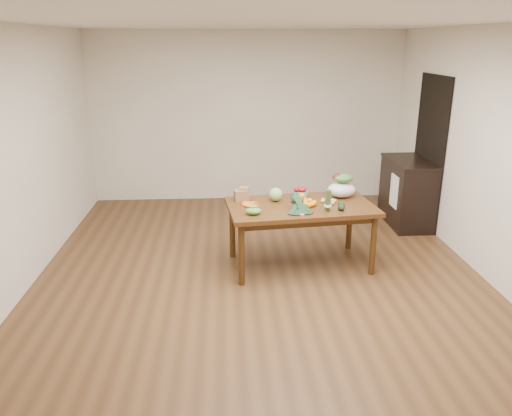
{
  "coord_description": "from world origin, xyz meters",
  "views": [
    {
      "loc": [
        -0.37,
        -5.08,
        2.52
      ],
      "look_at": [
        -0.05,
        0.0,
        0.82
      ],
      "focal_mm": 35.0,
      "sensor_mm": 36.0,
      "label": 1
    }
  ],
  "objects": [
    {
      "name": "avocado_b",
      "position": [
        0.92,
        0.15,
        0.78
      ],
      "size": [
        0.1,
        0.12,
        0.07
      ],
      "primitive_type": "ellipsoid",
      "rotation": [
        0.0,
        0.0,
        0.3
      ],
      "color": "black",
      "rests_on": "dining_table"
    },
    {
      "name": "carrots",
      "position": [
        -0.07,
        0.31,
        0.76
      ],
      "size": [
        0.24,
        0.21,
        0.03
      ],
      "primitive_type": null,
      "rotation": [
        0.0,
        0.0,
        0.11
      ],
      "color": "#F75514",
      "rests_on": "dining_table"
    },
    {
      "name": "dining_table",
      "position": [
        0.49,
        0.28,
        0.38
      ],
      "size": [
        1.74,
        1.1,
        0.75
      ],
      "primitive_type": "cube",
      "rotation": [
        0.0,
        0.0,
        0.11
      ],
      "color": "#513113",
      "rests_on": "floor"
    },
    {
      "name": "potato_e",
      "position": [
        0.89,
        0.34,
        0.77
      ],
      "size": [
        0.05,
        0.04,
        0.04
      ],
      "primitive_type": "ellipsoid",
      "color": "tan",
      "rests_on": "dining_table"
    },
    {
      "name": "salad_bag",
      "position": [
        1.01,
        0.54,
        0.88
      ],
      "size": [
        0.36,
        0.28,
        0.26
      ],
      "primitive_type": null,
      "rotation": [
        0.0,
        0.0,
        0.11
      ],
      "color": "silver",
      "rests_on": "dining_table"
    },
    {
      "name": "potato_c",
      "position": [
        0.87,
        0.36,
        0.77
      ],
      "size": [
        0.05,
        0.04,
        0.04
      ],
      "primitive_type": "ellipsoid",
      "color": "#D4BB7A",
      "rests_on": "dining_table"
    },
    {
      "name": "avocado_a",
      "position": [
        0.9,
        0.05,
        0.78
      ],
      "size": [
        0.1,
        0.12,
        0.07
      ],
      "primitive_type": "ellipsoid",
      "rotation": [
        0.0,
        0.0,
        0.3
      ],
      "color": "black",
      "rests_on": "dining_table"
    },
    {
      "name": "floor",
      "position": [
        0.0,
        0.0,
        0.0
      ],
      "size": [
        6.0,
        6.0,
        0.0
      ],
      "primitive_type": "plane",
      "color": "brown",
      "rests_on": "ground"
    },
    {
      "name": "orange_b",
      "position": [
        0.52,
        0.46,
        0.79
      ],
      "size": [
        0.09,
        0.09,
        0.09
      ],
      "primitive_type": "sphere",
      "color": "#FFAC0F",
      "rests_on": "dining_table"
    },
    {
      "name": "orange_c",
      "position": [
        0.54,
        0.32,
        0.79
      ],
      "size": [
        0.07,
        0.07,
        0.07
      ],
      "primitive_type": "sphere",
      "color": "orange",
      "rests_on": "dining_table"
    },
    {
      "name": "paper_bag",
      "position": [
        -0.19,
        0.48,
        0.83
      ],
      "size": [
        0.23,
        0.2,
        0.15
      ],
      "primitive_type": null,
      "rotation": [
        0.0,
        0.0,
        0.11
      ],
      "color": "olive",
      "rests_on": "dining_table"
    },
    {
      "name": "potato_a",
      "position": [
        0.75,
        0.34,
        0.77
      ],
      "size": [
        0.05,
        0.04,
        0.04
      ],
      "primitive_type": "ellipsoid",
      "color": "tan",
      "rests_on": "dining_table"
    },
    {
      "name": "strawberry_basket_b",
      "position": [
        0.54,
        0.56,
        0.8
      ],
      "size": [
        0.12,
        0.12,
        0.1
      ],
      "primitive_type": null,
      "rotation": [
        0.0,
        0.0,
        0.11
      ],
      "color": "#B40C22",
      "rests_on": "dining_table"
    },
    {
      "name": "orange_a",
      "position": [
        0.45,
        0.41,
        0.8
      ],
      "size": [
        0.09,
        0.09,
        0.09
      ],
      "primitive_type": "sphere",
      "color": "orange",
      "rests_on": "dining_table"
    },
    {
      "name": "cabinet",
      "position": [
        2.22,
        1.6,
        0.47
      ],
      "size": [
        0.52,
        1.02,
        0.94
      ],
      "primitive_type": "cube",
      "color": "black",
      "rests_on": "floor"
    },
    {
      "name": "potato_b",
      "position": [
        0.85,
        0.25,
        0.77
      ],
      "size": [
        0.05,
        0.04,
        0.04
      ],
      "primitive_type": "ellipsoid",
      "color": "#C9BE74",
      "rests_on": "dining_table"
    },
    {
      "name": "asparagus_bundle",
      "position": [
        0.74,
        0.03,
        0.88
      ],
      "size": [
        0.09,
        0.12,
        0.26
      ],
      "primitive_type": null,
      "rotation": [
        0.15,
        0.0,
        0.11
      ],
      "color": "#517033",
      "rests_on": "dining_table"
    },
    {
      "name": "potato_d",
      "position": [
        0.76,
        0.39,
        0.77
      ],
      "size": [
        0.05,
        0.04,
        0.04
      ],
      "primitive_type": "ellipsoid",
      "color": "tan",
      "rests_on": "dining_table"
    },
    {
      "name": "cabbage",
      "position": [
        0.21,
        0.44,
        0.83
      ],
      "size": [
        0.16,
        0.16,
        0.16
      ],
      "primitive_type": "sphere",
      "color": "#A7C571",
      "rests_on": "dining_table"
    },
    {
      "name": "snap_pea_bag",
      "position": [
        -0.08,
        -0.02,
        0.79
      ],
      "size": [
        0.17,
        0.13,
        0.08
      ],
      "primitive_type": "ellipsoid",
      "color": "green",
      "rests_on": "dining_table"
    },
    {
      "name": "room_walls",
      "position": [
        0.0,
        0.0,
        1.35
      ],
      "size": [
        5.02,
        6.02,
        2.7
      ],
      "color": "white",
      "rests_on": "floor"
    },
    {
      "name": "strawberry_basket_a",
      "position": [
        0.49,
        0.59,
        0.8
      ],
      "size": [
        0.11,
        0.11,
        0.09
      ],
      "primitive_type": null,
      "rotation": [
        0.0,
        0.0,
        0.11
      ],
      "color": "#AC0B17",
      "rests_on": "dining_table"
    },
    {
      "name": "kale_bunch",
      "position": [
        0.43,
        0.0,
        0.83
      ],
      "size": [
        0.36,
        0.43,
        0.16
      ],
      "primitive_type": null,
      "rotation": [
        0.0,
        0.0,
        0.11
      ],
      "color": "black",
      "rests_on": "dining_table"
    },
    {
      "name": "dish_towel",
      "position": [
        1.96,
        1.4,
        0.55
      ],
      "size": [
        0.02,
        0.28,
        0.45
      ],
      "primitive_type": "cube",
      "color": "white",
      "rests_on": "cabinet"
    },
    {
      "name": "ceiling",
      "position": [
        0.0,
        0.0,
        2.7
      ],
      "size": [
        5.0,
        6.0,
        0.02
      ],
      "primitive_type": "cube",
      "color": "white",
      "rests_on": "room_walls"
    },
    {
      "name": "mandarin_cluster",
      "position": [
        0.58,
        0.23,
        0.8
      ],
      "size": [
        0.2,
        0.2,
        0.1
      ],
      "primitive_type": null,
      "rotation": [
        0.0,
        0.0,
        0.11
      ],
      "color": "#FFA70F",
      "rests_on": "dining_table"
    },
    {
      "name": "doorway_dark",
      "position": [
        2.48,
        1.6,
        1.05
      ],
      "size": [
        0.02,
        1.0,
        2.1
      ],
      "primitive_type": "cube",
      "color": "black",
      "rests_on": "floor"
    }
  ]
}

